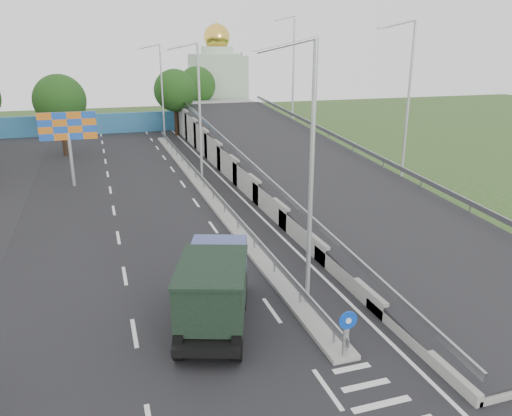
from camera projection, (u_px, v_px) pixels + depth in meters
name	position (u px, v px, depth m)	size (l,w,h in m)	color
ground	(380.00, 403.00, 14.57)	(160.00, 160.00, 0.00)	#2D4C1E
road_surface	(171.00, 210.00, 31.79)	(26.00, 90.00, 0.04)	black
median	(204.00, 189.00, 36.26)	(1.00, 44.00, 0.20)	gray
overpass_ramp	(300.00, 160.00, 37.95)	(10.00, 50.00, 3.50)	gray
median_guardrail	(204.00, 180.00, 36.06)	(0.09, 44.00, 0.71)	gray
sign_bollard	(346.00, 333.00, 16.22)	(0.64, 0.23, 1.67)	black
lamp_post_near	(307.00, 165.00, 18.24)	(2.74, 0.18, 10.08)	#B2B5B7
lamp_post_mid	(197.00, 106.00, 36.34)	(2.74, 0.18, 10.08)	#B2B5B7
lamp_post_far	(160.00, 87.00, 54.45)	(2.74, 0.18, 10.08)	#B2B5B7
blue_wall	(121.00, 123.00, 60.09)	(30.00, 0.50, 2.40)	teal
church	(218.00, 81.00, 70.17)	(7.00, 7.00, 13.80)	#B2CCAD
billboard	(68.00, 130.00, 35.98)	(4.00, 0.24, 5.50)	#B2B5B7
tree_left_mid	(60.00, 101.00, 46.24)	(4.80, 4.80, 7.60)	black
tree_median_far	(175.00, 91.00, 57.01)	(4.80, 4.80, 7.60)	black
tree_ramp_far	(197.00, 85.00, 64.52)	(4.80, 4.80, 7.60)	black
dump_truck	(215.00, 286.00, 18.46)	(4.07, 6.48, 2.69)	black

